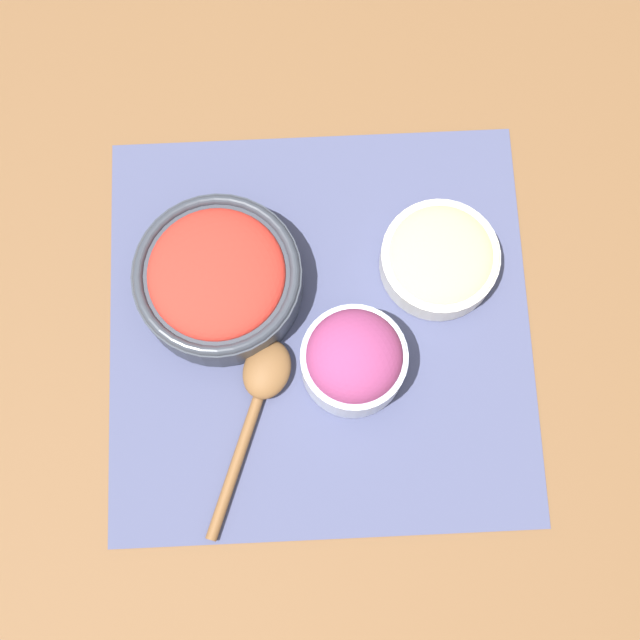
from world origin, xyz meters
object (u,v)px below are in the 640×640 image
tomato_bowl (218,278)px  cucumber_bowl (440,258)px  wooden_spoon (261,389)px  onion_bowl (354,359)px

tomato_bowl → cucumber_bowl: (0.24, 0.01, -0.01)m
wooden_spoon → tomato_bowl: bearing=109.1°
wooden_spoon → cucumber_bowl: bearing=33.5°
cucumber_bowl → wooden_spoon: 0.24m
cucumber_bowl → wooden_spoon: bearing=-146.5°
onion_bowl → tomato_bowl: bearing=145.3°
tomato_bowl → wooden_spoon: (0.04, -0.12, -0.02)m
onion_bowl → wooden_spoon: (-0.10, -0.02, -0.03)m
cucumber_bowl → wooden_spoon: cucumber_bowl is taller
tomato_bowl → wooden_spoon: size_ratio=0.84×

